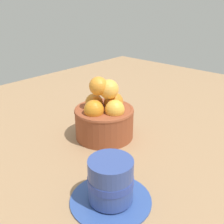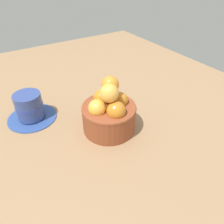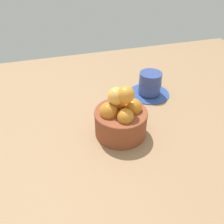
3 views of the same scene
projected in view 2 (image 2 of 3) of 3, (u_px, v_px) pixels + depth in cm
name	position (u px, v px, depth cm)	size (l,w,h in cm)	color
ground_plane	(109.00, 133.00, 59.18)	(151.83, 115.80, 3.42)	#997551
terracotta_bowl	(109.00, 112.00, 54.87)	(14.26, 14.26, 15.16)	brown
coffee_cup	(30.00, 108.00, 59.74)	(13.92, 13.92, 8.04)	#2E4B92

